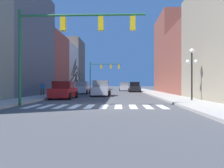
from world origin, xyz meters
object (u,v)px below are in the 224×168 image
object	(u,v)px
street_lamp_right_corner	(192,63)
street_tree_left_mid	(76,77)
car_parked_left_far	(134,87)
car_parked_left_mid	(102,88)
car_at_intersection	(101,89)
traffic_signal_near	(67,33)
pedestrian_crossing_street	(42,87)
car_parked_left_near	(64,91)
pedestrian_on_left_sidewalk	(57,86)
traffic_signal_far	(102,69)
car_parked_right_mid	(82,88)
street_tree_left_near	(77,82)
car_driving_toward_lane	(124,87)

from	to	relation	value
street_lamp_right_corner	street_tree_left_mid	xyz separation A→B (m)	(-14.06, 24.32, -0.25)
car_parked_left_far	car_parked_left_mid	distance (m)	5.94
car_at_intersection	street_tree_left_mid	size ratio (longest dim) A/B	0.78
traffic_signal_near	pedestrian_crossing_street	world-z (taller)	traffic_signal_near
street_lamp_right_corner	car_parked_left_near	xyz separation A→B (m)	(-10.94, 3.71, -2.22)
car_at_intersection	car_parked_left_far	size ratio (longest dim) A/B	0.99
car_parked_left_mid	pedestrian_on_left_sidewalk	size ratio (longest dim) A/B	2.44
traffic_signal_far	car_parked_right_mid	bearing A→B (deg)	-96.57
pedestrian_on_left_sidewalk	street_tree_left_mid	xyz separation A→B (m)	(-1.21, 16.52, 1.56)
traffic_signal_near	car_parked_left_far	world-z (taller)	traffic_signal_near
car_parked_left_far	street_tree_left_near	world-z (taller)	street_tree_left_near
street_lamp_right_corner	car_driving_toward_lane	world-z (taller)	street_lamp_right_corner
street_lamp_right_corner	street_tree_left_mid	world-z (taller)	street_tree_left_mid
pedestrian_on_left_sidewalk	traffic_signal_far	bearing A→B (deg)	-43.34
traffic_signal_far	car_parked_left_mid	distance (m)	9.52
traffic_signal_far	pedestrian_crossing_street	xyz separation A→B (m)	(-4.93, -21.39, -3.37)
car_parked_right_mid	street_lamp_right_corner	bearing A→B (deg)	-141.61
car_parked_left_far	car_parked_right_mid	distance (m)	11.01
car_driving_toward_lane	traffic_signal_near	bearing A→B (deg)	172.52
car_at_intersection	pedestrian_on_left_sidewalk	xyz separation A→B (m)	(-5.05, -0.76, 0.34)
street_lamp_right_corner	street_tree_left_mid	distance (m)	28.09
traffic_signal_far	street_tree_left_mid	size ratio (longest dim) A/B	1.11
traffic_signal_near	pedestrian_on_left_sidewalk	distance (m)	12.57
car_parked_left_near	street_tree_left_near	world-z (taller)	street_tree_left_near
car_parked_left_far	traffic_signal_far	bearing A→B (deg)	42.21
traffic_signal_near	traffic_signal_far	bearing A→B (deg)	90.84
car_at_intersection	street_tree_left_mid	bearing A→B (deg)	-158.34
car_parked_left_mid	street_lamp_right_corner	bearing A→B (deg)	23.87
car_parked_left_near	pedestrian_crossing_street	distance (m)	4.67
traffic_signal_far	car_parked_left_near	bearing A→B (deg)	-93.78
traffic_signal_near	car_parked_left_far	size ratio (longest dim) A/B	1.65
pedestrian_on_left_sidewalk	car_parked_left_near	bearing A→B (deg)	171.43
car_parked_left_near	car_driving_toward_lane	bearing A→B (deg)	-14.51
car_at_intersection	pedestrian_crossing_street	distance (m)	6.63
street_tree_left_mid	car_parked_right_mid	bearing A→B (deg)	-73.62
car_parked_left_mid	pedestrian_on_left_sidewalk	distance (m)	12.57
car_parked_left_far	car_parked_left_mid	xyz separation A→B (m)	(-5.65, -1.84, -0.08)
pedestrian_on_left_sidewalk	street_tree_left_near	distance (m)	13.27
car_parked_left_far	pedestrian_on_left_sidewalk	distance (m)	16.84
car_parked_left_near	street_tree_left_mid	world-z (taller)	street_tree_left_mid
car_parked_left_far	car_parked_left_near	distance (m)	19.45
traffic_signal_far	car_parked_left_far	bearing A→B (deg)	-47.79
street_tree_left_mid	car_parked_left_far	bearing A→B (deg)	-14.39
car_at_intersection	street_tree_left_mid	distance (m)	17.06
car_parked_left_far	traffic_signal_near	bearing A→B (deg)	167.01
car_parked_left_far	pedestrian_on_left_sidewalk	bearing A→B (deg)	144.41
car_parked_left_mid	car_parked_right_mid	world-z (taller)	car_parked_right_mid
car_parked_left_far	pedestrian_crossing_street	xyz separation A→B (m)	(-11.19, -14.49, 0.26)
pedestrian_crossing_street	street_tree_left_near	world-z (taller)	street_tree_left_near
car_parked_left_near	street_tree_left_near	size ratio (longest dim) A/B	1.33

